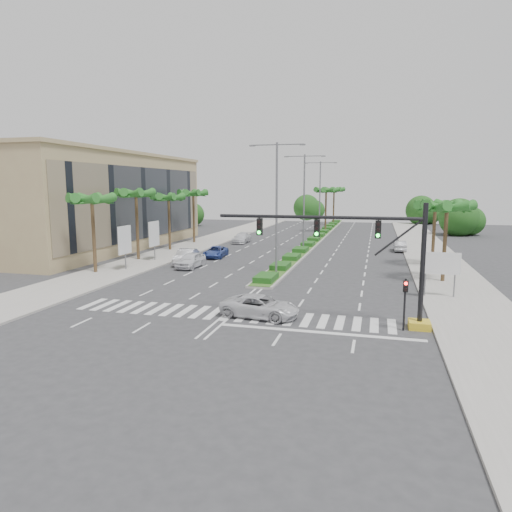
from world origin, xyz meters
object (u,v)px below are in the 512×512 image
(car_parked_a, at_px, (191,260))
(car_crossing, at_px, (260,306))
(car_parked_b, at_px, (186,257))
(car_parked_c, at_px, (216,252))
(car_right, at_px, (400,246))
(car_parked_d, at_px, (242,238))

(car_parked_a, bearing_deg, car_crossing, -51.92)
(car_parked_b, height_order, car_crossing, car_parked_b)
(car_parked_c, bearing_deg, car_right, 22.84)
(car_parked_a, distance_m, car_parked_d, 20.95)
(car_parked_c, xyz_separation_m, car_right, (20.72, 10.73, 0.04))
(car_parked_d, bearing_deg, car_right, -8.63)
(car_parked_b, xyz_separation_m, car_right, (22.12, 15.97, -0.12))
(car_parked_a, bearing_deg, car_right, 42.35)
(car_crossing, bearing_deg, car_right, -8.79)
(car_parked_c, distance_m, car_right, 23.33)
(car_parked_c, distance_m, car_crossing, 24.82)
(car_crossing, relative_size, car_right, 1.21)
(car_parked_a, height_order, car_crossing, car_parked_a)
(car_parked_c, height_order, car_parked_d, car_parked_d)
(car_right, bearing_deg, car_crossing, 71.49)
(car_parked_b, height_order, car_parked_d, car_parked_b)
(car_parked_a, relative_size, car_parked_d, 0.92)
(car_parked_a, xyz_separation_m, car_parked_b, (-1.25, 1.74, 0.03))
(car_parked_c, distance_m, car_parked_d, 13.98)
(car_parked_a, relative_size, car_parked_c, 0.98)
(car_parked_b, bearing_deg, car_parked_d, 81.44)
(car_parked_b, bearing_deg, car_parked_c, 67.53)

